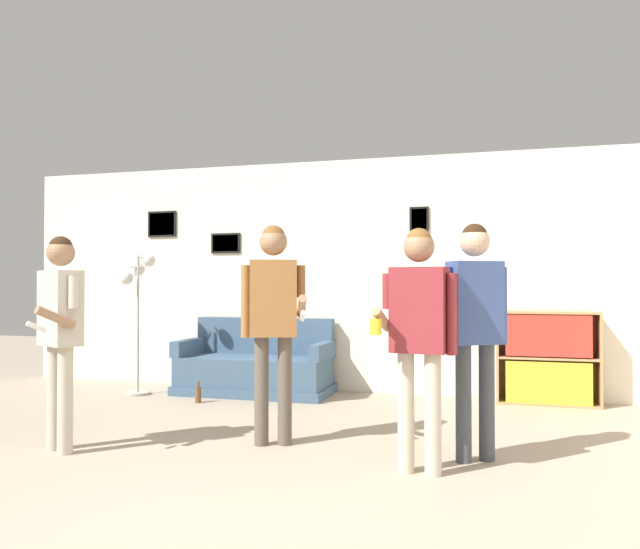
# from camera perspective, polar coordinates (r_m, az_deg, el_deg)

# --- Properties ---
(wall_back) EXTENTS (8.55, 0.08, 2.70)m
(wall_back) POSITION_cam_1_polar(r_m,az_deg,el_deg) (7.27, 3.09, -0.05)
(wall_back) COLOR silver
(wall_back) RESTS_ON ground_plane
(couch) EXTENTS (1.74, 0.80, 0.85)m
(couch) POSITION_cam_1_polar(r_m,az_deg,el_deg) (7.24, -5.89, -8.52)
(couch) COLOR #3D5670
(couch) RESTS_ON ground_plane
(bookshelf) EXTENTS (1.02, 0.30, 0.96)m
(bookshelf) POSITION_cam_1_polar(r_m,az_deg,el_deg) (6.93, 20.07, -7.18)
(bookshelf) COLOR #A87F51
(bookshelf) RESTS_ON ground_plane
(floor_lamp) EXTENTS (0.35, 0.39, 1.58)m
(floor_lamp) POSITION_cam_1_polar(r_m,az_deg,el_deg) (7.35, -16.30, -2.09)
(floor_lamp) COLOR #ADA89E
(floor_lamp) RESTS_ON ground_plane
(person_player_foreground_left) EXTENTS (0.45, 0.57, 1.60)m
(person_player_foreground_left) POSITION_cam_1_polar(r_m,az_deg,el_deg) (5.04, -22.68, -3.86)
(person_player_foreground_left) COLOR #B7AD99
(person_player_foreground_left) RESTS_ON ground_plane
(person_player_foreground_center) EXTENTS (0.57, 0.42, 1.70)m
(person_player_foreground_center) POSITION_cam_1_polar(r_m,az_deg,el_deg) (4.86, -4.30, -3.17)
(person_player_foreground_center) COLOR brown
(person_player_foreground_center) RESTS_ON ground_plane
(person_watcher_holding_cup) EXTENTS (0.53, 0.39, 1.61)m
(person_watcher_holding_cup) POSITION_cam_1_polar(r_m,az_deg,el_deg) (4.16, 9.02, -4.45)
(person_watcher_holding_cup) COLOR #B7AD99
(person_watcher_holding_cup) RESTS_ON ground_plane
(person_spectator_near_bookshelf) EXTENTS (0.44, 0.35, 1.67)m
(person_spectator_near_bookshelf) POSITION_cam_1_polar(r_m,az_deg,el_deg) (4.53, 13.97, -3.61)
(person_spectator_near_bookshelf) COLOR #3D4247
(person_spectator_near_bookshelf) RESTS_ON ground_plane
(bottle_on_floor) EXTENTS (0.06, 0.06, 0.23)m
(bottle_on_floor) POSITION_cam_1_polar(r_m,az_deg,el_deg) (6.78, -11.08, -10.69)
(bottle_on_floor) COLOR brown
(bottle_on_floor) RESTS_ON ground_plane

